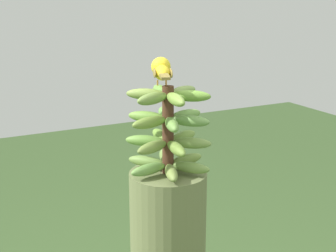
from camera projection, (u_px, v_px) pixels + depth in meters
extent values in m
cylinder|color=#4C2D1E|center=(168.00, 130.00, 1.55)|extent=(0.04, 0.04, 0.28)
ellipsoid|color=#779C46|center=(165.00, 157.00, 1.65)|extent=(0.08, 0.13, 0.04)
ellipsoid|color=olive|center=(146.00, 161.00, 1.60)|extent=(0.11, 0.12, 0.04)
ellipsoid|color=#6E9B4A|center=(148.00, 169.00, 1.53)|extent=(0.13, 0.06, 0.04)
ellipsoid|color=olive|center=(171.00, 173.00, 1.50)|extent=(0.08, 0.13, 0.04)
ellipsoid|color=olive|center=(191.00, 167.00, 1.55)|extent=(0.11, 0.12, 0.04)
ellipsoid|color=olive|center=(186.00, 160.00, 1.62)|extent=(0.13, 0.06, 0.04)
ellipsoid|color=#6E9F42|center=(145.00, 141.00, 1.57)|extent=(0.12, 0.10, 0.04)
ellipsoid|color=olive|center=(152.00, 147.00, 1.50)|extent=(0.13, 0.08, 0.04)
ellipsoid|color=olive|center=(176.00, 149.00, 1.49)|extent=(0.05, 0.13, 0.04)
ellipsoid|color=#789748|center=(191.00, 143.00, 1.54)|extent=(0.12, 0.10, 0.04)
ellipsoid|color=olive|center=(183.00, 137.00, 1.61)|extent=(0.13, 0.08, 0.04)
ellipsoid|color=olive|center=(160.00, 136.00, 1.62)|extent=(0.05, 0.13, 0.04)
ellipsoid|color=#6B984B|center=(190.00, 121.00, 1.51)|extent=(0.11, 0.12, 0.04)
ellipsoid|color=#72A04A|center=(185.00, 115.00, 1.58)|extent=(0.13, 0.06, 0.04)
ellipsoid|color=#6CA247|center=(164.00, 113.00, 1.60)|extent=(0.07, 0.13, 0.04)
ellipsoid|color=#719E3F|center=(147.00, 117.00, 1.56)|extent=(0.11, 0.12, 0.04)
ellipsoid|color=olive|center=(150.00, 122.00, 1.49)|extent=(0.13, 0.06, 0.04)
ellipsoid|color=#6C9845|center=(172.00, 125.00, 1.47)|extent=(0.07, 0.13, 0.04)
ellipsoid|color=#7DA142|center=(176.00, 99.00, 1.45)|extent=(0.05, 0.13, 0.04)
ellipsoid|color=#6E9F39|center=(190.00, 96.00, 1.50)|extent=(0.12, 0.11, 0.04)
ellipsoid|color=#799849|center=(182.00, 92.00, 1.57)|extent=(0.13, 0.08, 0.04)
ellipsoid|color=#6BA141|center=(161.00, 91.00, 1.58)|extent=(0.05, 0.13, 0.04)
ellipsoid|color=olive|center=(146.00, 94.00, 1.53)|extent=(0.12, 0.11, 0.04)
ellipsoid|color=olive|center=(153.00, 99.00, 1.47)|extent=(0.13, 0.08, 0.04)
cone|color=#4C2D1E|center=(167.00, 115.00, 1.58)|extent=(0.04, 0.04, 0.06)
cylinder|color=#C68933|center=(167.00, 83.00, 1.52)|extent=(0.01, 0.01, 0.02)
cylinder|color=#C68933|center=(158.00, 83.00, 1.52)|extent=(0.00, 0.00, 0.02)
ellipsoid|color=yellow|center=(162.00, 73.00, 1.51)|extent=(0.08, 0.11, 0.05)
ellipsoid|color=olive|center=(170.00, 73.00, 1.51)|extent=(0.04, 0.08, 0.03)
ellipsoid|color=olive|center=(154.00, 73.00, 1.50)|extent=(0.04, 0.08, 0.03)
cube|color=olive|center=(165.00, 77.00, 1.43)|extent=(0.05, 0.08, 0.01)
sphere|color=yellow|center=(161.00, 67.00, 1.55)|extent=(0.06, 0.06, 0.06)
sphere|color=black|center=(153.00, 65.00, 1.56)|extent=(0.01, 0.01, 0.01)
cone|color=orange|center=(160.00, 65.00, 1.59)|extent=(0.03, 0.04, 0.02)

